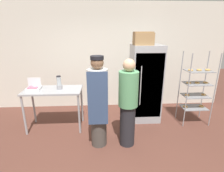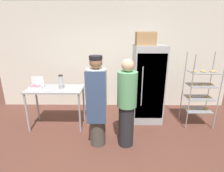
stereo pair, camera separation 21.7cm
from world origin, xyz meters
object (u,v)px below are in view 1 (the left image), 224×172
object	(u,v)px
blender_pitcher	(59,83)
cardboard_storage_box	(143,39)
baking_rack	(196,89)
person_baker	(98,102)
donut_box	(33,88)
person_customer	(128,103)
refrigerator	(145,83)

from	to	relation	value
blender_pitcher	cardboard_storage_box	distance (m)	2.04
baking_rack	person_baker	distance (m)	2.35
cardboard_storage_box	person_baker	size ratio (longest dim) A/B	0.25
baking_rack	donut_box	size ratio (longest dim) A/B	6.11
baking_rack	blender_pitcher	world-z (taller)	baking_rack
cardboard_storage_box	donut_box	bearing A→B (deg)	-173.06
donut_box	person_customer	world-z (taller)	person_customer
cardboard_storage_box	person_customer	xyz separation A→B (m)	(-0.44, -0.96, -1.09)
cardboard_storage_box	person_customer	distance (m)	1.52
donut_box	person_customer	bearing A→B (deg)	-19.50
baking_rack	blender_pitcher	bearing A→B (deg)	-178.93
refrigerator	donut_box	bearing A→B (deg)	-171.41
blender_pitcher	person_customer	world-z (taller)	person_customer
person_baker	refrigerator	bearing A→B (deg)	43.25
person_customer	cardboard_storage_box	bearing A→B (deg)	65.40
donut_box	cardboard_storage_box	world-z (taller)	cardboard_storage_box
person_customer	refrigerator	bearing A→B (deg)	61.81
blender_pitcher	person_customer	xyz separation A→B (m)	(1.37, -0.71, -0.19)
person_baker	blender_pitcher	bearing A→B (deg)	140.17
baking_rack	person_customer	world-z (taller)	baking_rack
blender_pitcher	cardboard_storage_box	xyz separation A→B (m)	(1.82, 0.25, 0.90)
refrigerator	baking_rack	distance (m)	1.16
baking_rack	person_baker	size ratio (longest dim) A/B	0.98
person_baker	cardboard_storage_box	bearing A→B (deg)	44.08
refrigerator	baking_rack	size ratio (longest dim) A/B	1.08
baking_rack	cardboard_storage_box	bearing A→B (deg)	171.09
person_customer	blender_pitcher	bearing A→B (deg)	152.65
refrigerator	cardboard_storage_box	xyz separation A→B (m)	(-0.12, -0.09, 1.04)
refrigerator	blender_pitcher	size ratio (longest dim) A/B	6.21
cardboard_storage_box	person_baker	bearing A→B (deg)	-135.92
refrigerator	person_baker	bearing A→B (deg)	-136.75
refrigerator	person_customer	bearing A→B (deg)	-118.19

